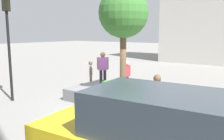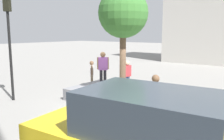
{
  "view_description": "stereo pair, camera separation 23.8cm",
  "coord_description": "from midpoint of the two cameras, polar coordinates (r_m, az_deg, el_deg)",
  "views": [
    {
      "loc": [
        -6.38,
        8.57,
        3.21
      ],
      "look_at": [
        -0.01,
        -0.38,
        1.47
      ],
      "focal_mm": 37.81,
      "sensor_mm": 36.0,
      "label": 1
    },
    {
      "loc": [
        -6.58,
        8.43,
        3.21
      ],
      "look_at": [
        -0.01,
        -0.38,
        1.47
      ],
      "focal_mm": 37.81,
      "sensor_mm": 36.0,
      "label": 2
    }
  ],
  "objects": [
    {
      "name": "plaza_lowrise_south",
      "position": [
        28.29,
        23.52,
        15.13
      ],
      "size": [
        9.96,
        6.2,
        13.15
      ],
      "primitive_type": "cube",
      "color": "beige",
      "rests_on": "ground"
    },
    {
      "name": "traffic_light_corner",
      "position": [
        11.94,
        -24.42,
        9.07
      ],
      "size": [
        0.36,
        0.37,
        5.01
      ],
      "color": "black",
      "rests_on": "ground"
    },
    {
      "name": "plaza_tree",
      "position": [
        10.45,
        2.09,
        13.38
      ],
      "size": [
        2.17,
        2.17,
        4.57
      ],
      "color": "brown",
      "rests_on": "planter_ledge"
    },
    {
      "name": "bystander_watching",
      "position": [
        8.48,
        9.98,
        -6.07
      ],
      "size": [
        0.6,
        0.27,
        1.77
      ],
      "color": "#8C9EB7",
      "rests_on": "ground"
    },
    {
      "name": "skateboard",
      "position": [
        11.55,
        -2.79,
        -3.93
      ],
      "size": [
        0.61,
        0.79,
        0.07
      ],
      "color": "#A51E1E",
      "rests_on": "planter_ledge"
    },
    {
      "name": "passerby_with_bag",
      "position": [
        13.98,
        -5.66,
        -0.51
      ],
      "size": [
        0.42,
        0.42,
        1.57
      ],
      "color": "#847056",
      "rests_on": "ground"
    },
    {
      "name": "ground_plane",
      "position": [
        11.16,
        -1.81,
        -7.71
      ],
      "size": [
        120.0,
        120.0,
        0.0
      ],
      "primitive_type": "plane",
      "color": "gray"
    },
    {
      "name": "pedestrian_crossing",
      "position": [
        13.18,
        2.99,
        -0.79
      ],
      "size": [
        0.3,
        0.55,
        1.68
      ],
      "color": "navy",
      "rests_on": "ground"
    },
    {
      "name": "boxwood_shrub",
      "position": [
        10.58,
        -1.84,
        -3.92
      ],
      "size": [
        0.55,
        0.55,
        0.55
      ],
      "primitive_type": "sphere",
      "color": "#3D7A33",
      "rests_on": "planter_ledge"
    },
    {
      "name": "planter_ledge",
      "position": [
        11.37,
        -0.6,
        -5.9
      ],
      "size": [
        3.77,
        2.83,
        0.57
      ],
      "primitive_type": "cube",
      "color": "gray",
      "rests_on": "ground"
    },
    {
      "name": "skateboarder",
      "position": [
        11.37,
        -2.83,
        0.87
      ],
      "size": [
        0.46,
        0.44,
        1.66
      ],
      "color": "black",
      "rests_on": "skateboard"
    }
  ]
}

